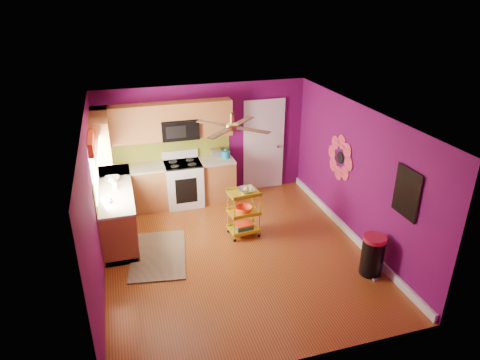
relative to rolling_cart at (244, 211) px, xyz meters
name	(u,v)px	position (x,y,z in m)	size (l,w,h in m)	color
ground	(236,253)	(-0.32, -0.57, -0.52)	(5.00, 5.00, 0.00)	brown
room_envelope	(237,169)	(-0.29, -0.57, 1.12)	(4.54, 5.04, 2.52)	#610B52
lower_cabinets	(148,197)	(-1.67, 1.25, -0.08)	(2.81, 2.31, 0.94)	#985629
electric_range	(184,183)	(-0.87, 1.60, -0.03)	(0.76, 0.66, 1.13)	white
upper_cabinetry	(145,127)	(-1.56, 1.60, 1.28)	(2.80, 2.30, 1.26)	#985629
left_window	(93,154)	(-2.54, 0.48, 1.22)	(0.08, 1.35, 1.08)	white
panel_door	(264,146)	(1.03, 1.90, 0.51)	(0.95, 0.11, 2.15)	white
right_wall_art	(367,172)	(1.91, -0.91, 0.93)	(0.04, 2.74, 1.04)	black
ceiling_fan	(232,126)	(-0.32, -0.37, 1.77)	(1.01, 1.01, 0.26)	#BF8C3F
shag_rug	(158,255)	(-1.65, -0.24, -0.50)	(0.93, 1.52, 0.02)	black
rolling_cart	(244,211)	(0.00, 0.00, 0.00)	(0.59, 0.45, 1.00)	yellow
trash_can	(372,255)	(1.65, -1.74, -0.17)	(0.42, 0.44, 0.70)	black
teal_kettle	(226,154)	(0.08, 1.65, 0.51)	(0.18, 0.18, 0.21)	teal
toaster	(215,153)	(-0.12, 1.75, 0.51)	(0.22, 0.15, 0.18)	beige
soap_bottle_a	(114,184)	(-2.26, 0.74, 0.52)	(0.09, 0.09, 0.19)	#EA3F72
soap_bottle_b	(111,179)	(-2.31, 0.98, 0.51)	(0.13, 0.13, 0.17)	white
counter_dish	(112,179)	(-2.30, 1.11, 0.46)	(0.28, 0.28, 0.07)	white
counter_cup	(108,200)	(-2.38, 0.19, 0.48)	(0.13, 0.13, 0.10)	white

